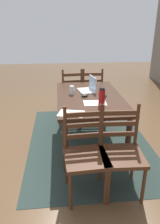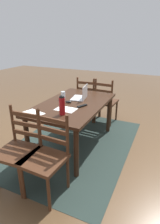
% 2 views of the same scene
% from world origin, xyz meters
% --- Properties ---
extents(ground_plane, '(14.00, 14.00, 0.00)m').
position_xyz_m(ground_plane, '(0.00, 0.00, 0.00)').
color(ground_plane, brown).
extents(area_rug, '(2.56, 1.82, 0.01)m').
position_xyz_m(area_rug, '(0.00, 0.00, 0.00)').
color(area_rug, '#283833').
rests_on(area_rug, ground).
extents(dining_table, '(1.56, 0.93, 0.74)m').
position_xyz_m(dining_table, '(0.00, 0.00, 0.65)').
color(dining_table, '#382114').
rests_on(dining_table, ground).
extents(chair_right_far, '(0.46, 0.46, 0.95)m').
position_xyz_m(chair_right_far, '(1.07, 0.19, 0.46)').
color(chair_right_far, '#4C2B19').
rests_on(chair_right_far, ground).
extents(chair_left_far, '(0.46, 0.46, 0.95)m').
position_xyz_m(chair_left_far, '(-1.07, 0.18, 0.46)').
color(chair_left_far, '#4C2B19').
rests_on(chair_left_far, ground).
extents(chair_right_near, '(0.46, 0.46, 0.95)m').
position_xyz_m(chair_right_near, '(1.07, -0.19, 0.46)').
color(chair_right_near, '#4C2B19').
rests_on(chair_right_near, ground).
extents(chair_left_near, '(0.48, 0.48, 0.95)m').
position_xyz_m(chair_left_near, '(-1.07, -0.18, 0.46)').
color(chair_left_near, '#4C2B19').
rests_on(chair_left_near, ground).
extents(laptop, '(0.35, 0.27, 0.23)m').
position_xyz_m(laptop, '(-0.24, 0.03, 0.80)').
color(laptop, silver).
rests_on(laptop, dining_table).
extents(water_bottle, '(0.08, 0.08, 0.27)m').
position_xyz_m(water_bottle, '(0.49, 0.08, 0.88)').
color(water_bottle, '#A81419').
rests_on(water_bottle, dining_table).
extents(drinking_glass, '(0.07, 0.07, 0.12)m').
position_xyz_m(drinking_glass, '(-0.11, -0.25, 0.80)').
color(drinking_glass, silver).
rests_on(drinking_glass, dining_table).
extents(computer_mouse, '(0.07, 0.11, 0.03)m').
position_xyz_m(computer_mouse, '(0.03, -0.07, 0.76)').
color(computer_mouse, black).
rests_on(computer_mouse, dining_table).
extents(tv_remote, '(0.17, 0.11, 0.02)m').
position_xyz_m(tv_remote, '(0.10, 0.19, 0.75)').
color(tv_remote, black).
rests_on(tv_remote, dining_table).
extents(paper_stack_left, '(0.22, 0.30, 0.00)m').
position_xyz_m(paper_stack_left, '(0.30, 0.03, 0.74)').
color(paper_stack_left, white).
rests_on(paper_stack_left, dining_table).
extents(paper_stack_right, '(0.28, 0.34, 0.00)m').
position_xyz_m(paper_stack_right, '(0.62, -0.31, 0.74)').
color(paper_stack_right, white).
rests_on(paper_stack_right, dining_table).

